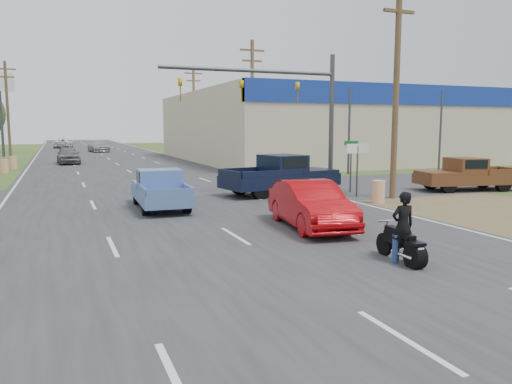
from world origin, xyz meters
name	(u,v)px	position (x,y,z in m)	size (l,w,h in m)	color
ground	(405,341)	(0.00, 0.00, 0.00)	(200.00, 200.00, 0.00)	#384A1D
main_road	(117,164)	(0.00, 40.00, 0.01)	(15.00, 180.00, 0.02)	#2D2D30
cross_road	(168,195)	(0.00, 18.00, 0.01)	(120.00, 10.00, 0.02)	#2D2D30
dirt_verge	(466,206)	(11.00, 10.00, 0.01)	(8.00, 18.00, 0.01)	brown
big_box_store	(410,127)	(32.00, 39.93, 3.31)	(50.00, 28.10, 6.60)	#B7A88C
utility_pole_1	(396,82)	(9.50, 13.00, 5.32)	(2.00, 0.28, 10.00)	#4C3823
utility_pole_2	(252,101)	(9.50, 31.00, 5.32)	(2.00, 0.28, 10.00)	#4C3823
utility_pole_3	(194,109)	(9.50, 49.00, 5.32)	(2.00, 0.28, 10.00)	#4C3823
utility_pole_6	(8,107)	(-9.50, 52.00, 5.32)	(2.00, 0.28, 10.00)	#4C3823
tree_3	(406,111)	(55.00, 70.00, 6.19)	(8.40, 8.40, 10.40)	#422D19
tree_5	(233,115)	(30.00, 95.00, 5.88)	(7.98, 7.98, 9.88)	#422D19
barrel_0	(378,192)	(8.00, 12.00, 0.50)	(0.56, 0.56, 1.00)	orange
barrel_1	(299,174)	(8.40, 20.50, 0.50)	(0.56, 0.56, 1.00)	orange
barrel_2	(5,166)	(-8.50, 34.00, 0.50)	(0.56, 0.56, 1.00)	orange
barrel_3	(14,162)	(-8.20, 38.00, 0.50)	(0.56, 0.56, 1.00)	orange
pole_sign_left_far	(0,91)	(-10.50, 56.00, 7.17)	(3.00, 0.35, 9.20)	#3F3F44
lane_sign	(358,157)	(8.20, 14.00, 1.90)	(1.20, 0.08, 2.52)	#3F3F44
street_name_sign	(351,161)	(8.80, 15.50, 1.61)	(0.80, 0.08, 2.61)	#3F3F44
signal_mast	(285,97)	(5.82, 17.00, 4.80)	(9.12, 0.40, 7.00)	#3F3F44
red_convertible	(311,205)	(2.73, 8.31, 0.77)	(1.62, 4.65, 1.53)	#A5070B
motorcycle	(403,246)	(2.81, 3.67, 0.43)	(0.58, 1.89, 0.96)	black
rider	(403,230)	(2.81, 3.71, 0.83)	(0.61, 0.40, 1.66)	black
blue_pickup	(160,189)	(-1.09, 14.20, 0.81)	(2.02, 4.88, 1.60)	black
navy_pickup	(283,174)	(5.39, 16.27, 0.98)	(6.18, 3.27, 1.95)	black
brown_pickup	(465,174)	(14.79, 14.02, 0.86)	(5.44, 2.89, 1.71)	black
distant_car_grey	(68,155)	(-4.03, 41.80, 0.78)	(1.84, 4.58, 1.56)	slate
distant_car_silver	(99,146)	(0.20, 63.61, 0.77)	(2.16, 5.32, 1.54)	#A5A4A9
distant_car_white	(64,143)	(-3.95, 78.81, 0.74)	(2.47, 5.36, 1.49)	silver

